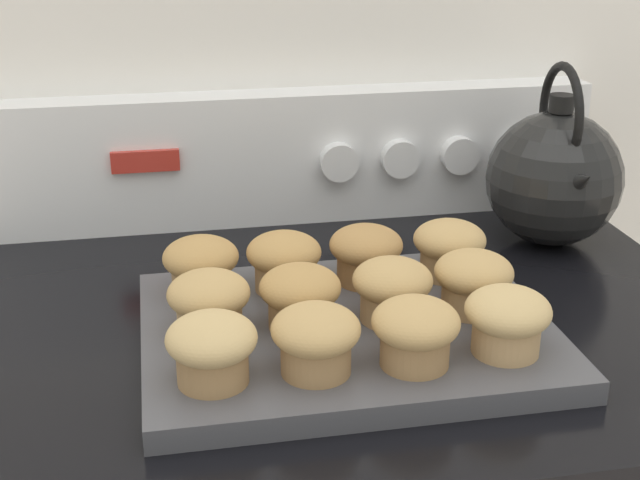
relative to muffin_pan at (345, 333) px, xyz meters
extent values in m
cube|color=black|center=(0.00, 0.07, -0.02)|extent=(0.80, 0.60, 0.02)
cube|color=white|center=(0.00, 0.35, 0.07)|extent=(0.78, 0.05, 0.16)
cube|color=#B72D23|center=(-0.17, 0.31, 0.08)|extent=(0.08, 0.01, 0.03)
cylinder|color=white|center=(0.06, 0.31, 0.07)|extent=(0.05, 0.02, 0.05)
cylinder|color=white|center=(0.14, 0.31, 0.07)|extent=(0.05, 0.02, 0.05)
cylinder|color=white|center=(0.22, 0.31, 0.07)|extent=(0.05, 0.02, 0.05)
cylinder|color=white|center=(0.29, 0.31, 0.07)|extent=(0.05, 0.02, 0.05)
cube|color=#4C4C51|center=(0.00, 0.00, 0.00)|extent=(0.38, 0.29, 0.02)
cylinder|color=#A37A4C|center=(-0.13, -0.08, 0.03)|extent=(0.06, 0.06, 0.03)
ellipsoid|color=tan|center=(-0.13, -0.08, 0.05)|extent=(0.07, 0.07, 0.04)
cylinder|color=#A37A4C|center=(-0.04, -0.08, 0.03)|extent=(0.06, 0.06, 0.03)
ellipsoid|color=tan|center=(-0.04, -0.08, 0.05)|extent=(0.07, 0.07, 0.04)
cylinder|color=#A37A4C|center=(0.04, -0.09, 0.03)|extent=(0.06, 0.06, 0.03)
ellipsoid|color=tan|center=(0.04, -0.09, 0.05)|extent=(0.07, 0.07, 0.04)
cylinder|color=tan|center=(0.12, -0.08, 0.03)|extent=(0.06, 0.06, 0.03)
ellipsoid|color=tan|center=(0.12, -0.08, 0.05)|extent=(0.07, 0.07, 0.04)
cylinder|color=tan|center=(-0.12, 0.00, 0.03)|extent=(0.06, 0.06, 0.03)
ellipsoid|color=tan|center=(-0.12, 0.00, 0.05)|extent=(0.07, 0.07, 0.04)
cylinder|color=#A37A4C|center=(-0.04, 0.00, 0.03)|extent=(0.06, 0.06, 0.03)
ellipsoid|color=tan|center=(-0.04, 0.00, 0.05)|extent=(0.07, 0.07, 0.04)
cylinder|color=tan|center=(0.04, 0.00, 0.03)|extent=(0.06, 0.06, 0.03)
ellipsoid|color=tan|center=(0.04, 0.00, 0.05)|extent=(0.07, 0.07, 0.04)
cylinder|color=tan|center=(0.12, 0.00, 0.03)|extent=(0.06, 0.06, 0.03)
ellipsoid|color=tan|center=(0.12, 0.00, 0.05)|extent=(0.07, 0.07, 0.04)
cylinder|color=#A37A4C|center=(-0.13, 0.09, 0.03)|extent=(0.06, 0.06, 0.03)
ellipsoid|color=tan|center=(-0.13, 0.09, 0.05)|extent=(0.07, 0.07, 0.04)
cylinder|color=tan|center=(-0.04, 0.08, 0.03)|extent=(0.06, 0.06, 0.03)
ellipsoid|color=tan|center=(-0.04, 0.08, 0.05)|extent=(0.07, 0.07, 0.04)
cylinder|color=olive|center=(0.04, 0.09, 0.03)|extent=(0.06, 0.06, 0.03)
ellipsoid|color=#B2844C|center=(0.04, 0.09, 0.05)|extent=(0.07, 0.07, 0.04)
cylinder|color=tan|center=(0.13, 0.08, 0.03)|extent=(0.06, 0.06, 0.03)
ellipsoid|color=tan|center=(0.13, 0.08, 0.05)|extent=(0.07, 0.07, 0.04)
sphere|color=black|center=(0.30, 0.20, 0.07)|extent=(0.16, 0.16, 0.16)
cylinder|color=black|center=(0.30, 0.20, 0.16)|extent=(0.03, 0.03, 0.02)
cone|color=black|center=(0.29, 0.13, 0.09)|extent=(0.04, 0.07, 0.06)
torus|color=black|center=(0.30, 0.20, 0.14)|extent=(0.02, 0.12, 0.12)
camera|label=1|loc=(-0.16, -0.72, 0.39)|focal=50.00mm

